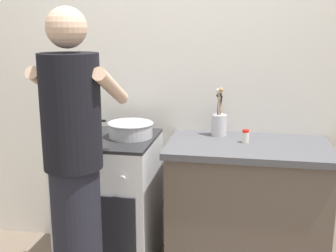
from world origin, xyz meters
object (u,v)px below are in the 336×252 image
Objects in this scene: stove_range at (111,202)px; spice_bottle at (246,136)px; person at (75,174)px; mixing_bowl at (131,129)px; pot at (85,129)px; utensil_crock at (219,121)px.

spice_bottle is at bearing 2.34° from stove_range.
mixing_bowl is at bearing 78.64° from person.
stove_range is 1.01m from spice_bottle.
spice_bottle is at bearing 4.22° from pot.
utensil_crock is 0.19× the size of person.
utensil_crock is 1.05m from person.
pot is 0.16× the size of person.
stove_range is at bearing -164.28° from mixing_bowl.
person is (-0.87, -0.63, -0.08)m from spice_bottle.
pot is 0.93× the size of mixing_bowl.
stove_range is 10.91× the size of spice_bottle.
utensil_crock is (0.56, 0.15, 0.05)m from mixing_bowl.
mixing_bowl is (0.14, 0.04, 0.50)m from stove_range.
spice_bottle is (0.18, -0.15, -0.06)m from utensil_crock.
person is at bearing -74.79° from pot.
pot is 1.02m from spice_bottle.
pot is at bearing -175.78° from spice_bottle.
mixing_bowl is 0.58m from utensil_crock.
stove_range is 2.81× the size of utensil_crock.
mixing_bowl reaches higher than spice_bottle.
mixing_bowl is at bearing 15.72° from stove_range.
person is at bearing -131.39° from utensil_crock.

